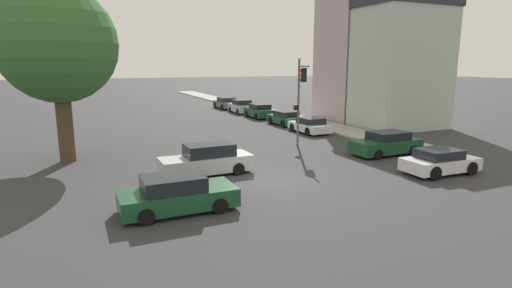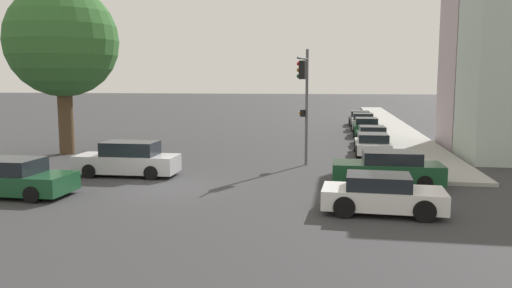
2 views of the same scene
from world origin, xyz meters
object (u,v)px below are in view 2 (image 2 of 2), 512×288
at_px(crossing_car_0, 388,169).
at_px(parked_car_1, 372,136).
at_px(street_tree, 62,42).
at_px(traffic_signal, 304,91).
at_px(parked_car_4, 360,118).
at_px(parked_car_0, 372,144).
at_px(crossing_car_3, 13,178).
at_px(parked_car_3, 363,122).
at_px(parked_car_2, 366,127).
at_px(crossing_car_2, 382,194).
at_px(crossing_car_1, 128,160).

bearing_deg(crossing_car_0, parked_car_1, -91.63).
bearing_deg(parked_car_1, street_tree, 109.88).
distance_m(traffic_signal, parked_car_4, 24.90).
bearing_deg(parked_car_0, street_tree, 97.53).
bearing_deg(street_tree, parked_car_0, 8.07).
bearing_deg(crossing_car_3, parked_car_3, 63.33).
bearing_deg(traffic_signal, parked_car_2, -93.94).
bearing_deg(parked_car_1, crossing_car_3, 139.38).
xyz_separation_m(crossing_car_2, parked_car_2, (0.67, 23.28, 0.08)).
xyz_separation_m(street_tree, crossing_car_1, (6.45, -5.95, -5.80)).
bearing_deg(crossing_car_1, crossing_car_0, 177.74).
relative_size(crossing_car_3, parked_car_3, 1.12).
relative_size(parked_car_1, parked_car_2, 0.97).
relative_size(street_tree, traffic_signal, 1.67).
xyz_separation_m(street_tree, crossing_car_0, (17.92, -6.17, -5.85)).
bearing_deg(parked_car_1, parked_car_3, -0.77).
bearing_deg(street_tree, parked_car_1, 21.48).
distance_m(crossing_car_0, parked_car_0, 8.70).
xyz_separation_m(traffic_signal, crossing_car_3, (-10.28, -8.39, -3.13)).
xyz_separation_m(parked_car_0, parked_car_4, (0.04, 19.83, 0.07)).
distance_m(traffic_signal, parked_car_0, 6.69).
bearing_deg(crossing_car_3, parked_car_1, 51.17).
bearing_deg(parked_car_1, parked_car_2, -0.56).
height_order(street_tree, crossing_car_0, street_tree).
distance_m(parked_car_2, parked_car_3, 4.81).
xyz_separation_m(crossing_car_0, parked_car_1, (0.17, 13.29, -0.05)).
bearing_deg(parked_car_0, crossing_car_3, 132.31).
height_order(crossing_car_3, parked_car_2, parked_car_2).
height_order(crossing_car_1, parked_car_0, crossing_car_1).
height_order(crossing_car_2, parked_car_0, crossing_car_2).
relative_size(crossing_car_0, parked_car_1, 1.15).
relative_size(crossing_car_3, parked_car_0, 1.13).
relative_size(traffic_signal, crossing_car_2, 1.48).
xyz_separation_m(crossing_car_0, crossing_car_3, (-14.07, -4.27, -0.02)).
xyz_separation_m(crossing_car_2, parked_car_4, (0.56, 33.09, 0.06)).
bearing_deg(parked_car_0, crossing_car_1, 126.14).
height_order(traffic_signal, crossing_car_2, traffic_signal).
bearing_deg(parked_car_1, traffic_signal, 155.10).
bearing_deg(crossing_car_0, street_tree, -19.91).
height_order(crossing_car_3, parked_car_0, crossing_car_3).
relative_size(street_tree, crossing_car_1, 2.11).
distance_m(crossing_car_0, parked_car_1, 13.29).
distance_m(traffic_signal, crossing_car_2, 9.76).
relative_size(traffic_signal, crossing_car_1, 1.26).
distance_m(crossing_car_1, parked_car_1, 17.50).
bearing_deg(traffic_signal, parked_car_3, -90.26).
bearing_deg(crossing_car_2, parked_car_1, 89.75).
xyz_separation_m(parked_car_0, parked_car_1, (0.25, 4.59, 0.02)).
relative_size(crossing_car_2, parked_car_3, 1.01).
bearing_deg(street_tree, crossing_car_2, -31.77).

